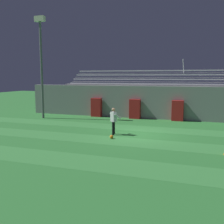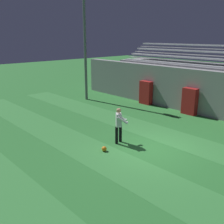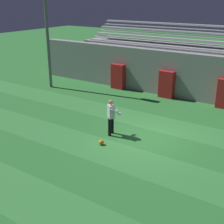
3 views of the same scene
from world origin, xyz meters
TOP-DOWN VIEW (x-y plane):
  - ground_plane at (0.00, 0.00)m, footprint 80.00×80.00m
  - turf_stripe_near at (0.00, -6.00)m, footprint 28.00×1.96m
  - turf_stripe_mid at (0.00, -2.09)m, footprint 28.00×1.96m
  - turf_stripe_far at (0.00, 1.83)m, footprint 28.00×1.96m
  - back_wall at (0.00, 6.50)m, footprint 24.00×0.60m
  - padding_pillar_gate_left at (-1.79, 5.95)m, footprint 0.93×0.44m
  - padding_pillar_far_left at (-5.36, 5.95)m, footprint 0.93×0.44m
  - bleacher_stand at (0.00, 8.49)m, footprint 18.00×3.35m
  - floodlight_pole at (-9.44, 3.66)m, footprint 0.90×0.36m
  - goalkeeper at (-1.51, -0.55)m, footprint 0.74×0.73m
  - soccer_ball at (-1.27, -1.67)m, footprint 0.22×0.22m

SIDE VIEW (x-z plane):
  - ground_plane at x=0.00m, z-range 0.00..0.00m
  - turf_stripe_near at x=0.00m, z-range 0.00..0.01m
  - turf_stripe_mid at x=0.00m, z-range 0.00..0.01m
  - turf_stripe_far at x=0.00m, z-range 0.00..0.01m
  - soccer_ball at x=-1.27m, z-range 0.00..0.22m
  - padding_pillar_gate_left at x=-1.79m, z-range 0.00..1.67m
  - padding_pillar_far_left at x=-5.36m, z-range 0.00..1.67m
  - goalkeeper at x=-1.51m, z-range 0.12..1.79m
  - back_wall at x=0.00m, z-range 0.00..2.80m
  - bleacher_stand at x=0.00m, z-range -1.01..4.01m
  - floodlight_pole at x=-9.44m, z-range 1.09..9.67m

